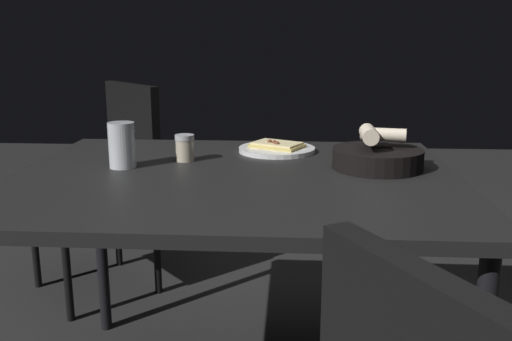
% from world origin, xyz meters
% --- Properties ---
extents(dining_table, '(1.18, 0.95, 0.71)m').
position_xyz_m(dining_table, '(0.00, 0.00, 0.65)').
color(dining_table, black).
rests_on(dining_table, ground).
extents(pizza_plate, '(0.24, 0.24, 0.04)m').
position_xyz_m(pizza_plate, '(0.10, 0.29, 0.72)').
color(pizza_plate, silver).
rests_on(pizza_plate, dining_table).
extents(bread_basket, '(0.25, 0.25, 0.12)m').
position_xyz_m(bread_basket, '(0.39, 0.08, 0.74)').
color(bread_basket, black).
rests_on(bread_basket, dining_table).
extents(beer_glass, '(0.07, 0.07, 0.13)m').
position_xyz_m(beer_glass, '(-0.31, 0.05, 0.76)').
color(beer_glass, silver).
rests_on(beer_glass, dining_table).
extents(pepper_shaker, '(0.06, 0.06, 0.08)m').
position_xyz_m(pepper_shaker, '(-0.16, 0.14, 0.74)').
color(pepper_shaker, '#BFB299').
rests_on(pepper_shaker, dining_table).
extents(chair_far, '(0.62, 0.62, 0.87)m').
position_xyz_m(chair_far, '(-0.61, 0.79, 0.50)').
color(chair_far, black).
rests_on(chair_far, ground).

